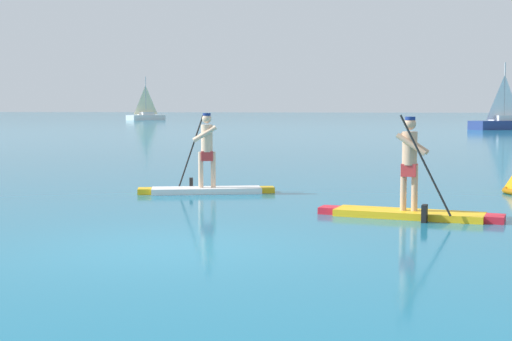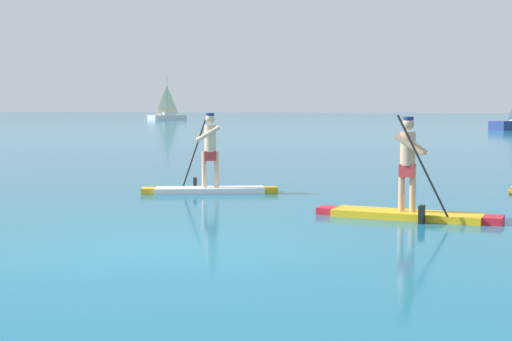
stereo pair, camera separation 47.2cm
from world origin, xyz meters
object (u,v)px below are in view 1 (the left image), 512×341
Objects in this scene: paddleboarder_mid_center at (206,177)px; paddleboarder_far_right at (410,199)px; sailboat_left_horizon at (146,115)px; sailboat_right_horizon at (504,122)px.

paddleboarder_far_right is (4.47, -2.98, -0.02)m from paddleboarder_mid_center.
sailboat_right_horizon is at bearing -99.68° from sailboat_left_horizon.
sailboat_left_horizon reaches higher than sailboat_right_horizon.
sailboat_right_horizon is (43.54, -34.91, -0.04)m from sailboat_left_horizon.
paddleboarder_mid_center is at bearing 157.68° from paddleboarder_far_right.
paddleboarder_far_right is 53.00m from sailboat_right_horizon.
sailboat_right_horizon is (8.60, 52.29, 0.32)m from paddleboarder_far_right.
paddleboarder_mid_center is 0.51× the size of sailboat_left_horizon.
paddleboarder_far_right is 0.54× the size of sailboat_right_horizon.
sailboat_left_horizon is at bearing 123.17° from paddleboarder_far_right.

